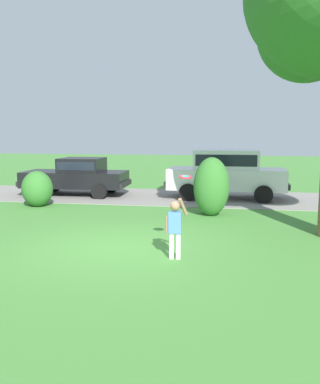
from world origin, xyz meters
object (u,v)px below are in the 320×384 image
Objects in this scene: parked_suv at (226,172)px; frisbee at (185,177)px; parked_sedan at (77,175)px; child_thrower at (175,225)px.

parked_suv is 7.83m from frisbee.
parked_sedan is 0.94× the size of parked_suv.
child_thrower is at bearing -108.18° from frisbee.
parked_suv is (6.11, 0.15, 0.23)m from parked_sedan.
parked_suv is 3.67× the size of child_thrower.
parked_sedan is 3.46× the size of child_thrower.
frisbee reaches higher than child_thrower.
parked_sedan is 9.64m from child_thrower.
parked_suv is at bearing 84.77° from frisbee.
child_thrower is (5.24, -8.09, -0.13)m from parked_sedan.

